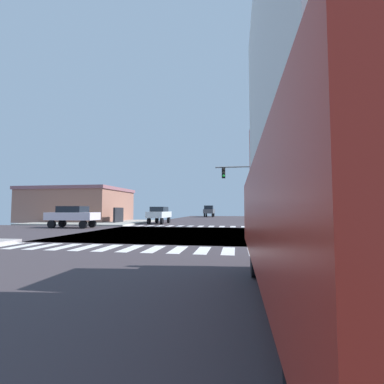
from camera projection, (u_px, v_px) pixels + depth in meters
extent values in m
cube|color=#3C3439|center=(183.00, 234.00, 18.12)|extent=(14.00, 90.00, 0.05)
cube|color=#3C3439|center=(183.00, 234.00, 18.12)|extent=(90.00, 12.00, 0.05)
cube|color=#A09B91|center=(328.00, 224.00, 27.83)|extent=(12.00, 12.00, 0.14)
cube|color=#9F9C93|center=(96.00, 222.00, 32.05)|extent=(12.00, 12.00, 0.14)
cube|color=silver|center=(4.00, 245.00, 12.03)|extent=(0.50, 2.00, 0.01)
cube|color=silver|center=(24.00, 246.00, 11.87)|extent=(0.50, 2.00, 0.01)
cube|color=silver|center=(44.00, 246.00, 11.70)|extent=(0.50, 2.00, 0.01)
cube|color=silver|center=(65.00, 247.00, 11.54)|extent=(0.50, 2.00, 0.01)
cube|color=silver|center=(86.00, 247.00, 11.38)|extent=(0.50, 2.00, 0.01)
cube|color=silver|center=(108.00, 248.00, 11.22)|extent=(0.50, 2.00, 0.01)
cube|color=silver|center=(131.00, 248.00, 11.05)|extent=(0.50, 2.00, 0.01)
cube|color=silver|center=(154.00, 249.00, 10.89)|extent=(0.50, 2.00, 0.01)
cube|color=silver|center=(178.00, 250.00, 10.73)|extent=(0.50, 2.00, 0.01)
cube|color=silver|center=(203.00, 250.00, 10.57)|extent=(0.50, 2.00, 0.01)
cube|color=silver|center=(228.00, 251.00, 10.40)|extent=(0.50, 2.00, 0.01)
cube|color=silver|center=(255.00, 252.00, 10.24)|extent=(0.50, 2.00, 0.01)
cube|color=silver|center=(282.00, 252.00, 10.08)|extent=(0.50, 2.00, 0.01)
cube|color=silver|center=(310.00, 253.00, 9.92)|extent=(0.50, 2.00, 0.01)
cube|color=silver|center=(130.00, 226.00, 26.40)|extent=(0.50, 2.00, 0.01)
cube|color=silver|center=(140.00, 226.00, 26.24)|extent=(0.50, 2.00, 0.01)
cube|color=silver|center=(150.00, 226.00, 26.08)|extent=(0.50, 2.00, 0.01)
cube|color=silver|center=(160.00, 226.00, 25.92)|extent=(0.50, 2.00, 0.01)
cube|color=silver|center=(170.00, 226.00, 25.76)|extent=(0.50, 2.00, 0.01)
cube|color=silver|center=(180.00, 226.00, 25.59)|extent=(0.50, 2.00, 0.01)
cube|color=silver|center=(190.00, 226.00, 25.43)|extent=(0.50, 2.00, 0.01)
cube|color=silver|center=(201.00, 226.00, 25.27)|extent=(0.50, 2.00, 0.01)
cube|color=silver|center=(211.00, 226.00, 25.11)|extent=(0.50, 2.00, 0.01)
cube|color=silver|center=(222.00, 227.00, 24.94)|extent=(0.50, 2.00, 0.01)
cube|color=silver|center=(233.00, 227.00, 24.78)|extent=(0.50, 2.00, 0.01)
cube|color=silver|center=(244.00, 227.00, 24.62)|extent=(0.50, 2.00, 0.01)
cube|color=silver|center=(255.00, 227.00, 24.46)|extent=(0.50, 2.00, 0.01)
cube|color=silver|center=(266.00, 227.00, 24.29)|extent=(0.50, 2.00, 0.01)
cylinder|color=gray|center=(286.00, 194.00, 24.42)|extent=(0.20, 0.20, 6.01)
cylinder|color=gray|center=(250.00, 167.00, 25.11)|extent=(6.45, 0.14, 0.14)
cube|color=black|center=(253.00, 172.00, 25.02)|extent=(0.32, 0.40, 1.00)
sphere|color=black|center=(253.00, 169.00, 24.80)|extent=(0.22, 0.22, 0.22)
sphere|color=black|center=(254.00, 172.00, 24.78)|extent=(0.22, 0.22, 0.22)
sphere|color=green|center=(254.00, 175.00, 24.76)|extent=(0.22, 0.22, 0.22)
cube|color=black|center=(224.00, 173.00, 25.47)|extent=(0.32, 0.40, 1.00)
sphere|color=black|center=(223.00, 169.00, 25.25)|extent=(0.22, 0.22, 0.22)
sphere|color=black|center=(223.00, 173.00, 25.23)|extent=(0.22, 0.22, 0.22)
sphere|color=green|center=(223.00, 176.00, 25.21)|extent=(0.22, 0.22, 0.22)
cylinder|color=gray|center=(270.00, 194.00, 37.07)|extent=(0.16, 0.16, 7.28)
cylinder|color=gray|center=(264.00, 169.00, 37.41)|extent=(1.40, 0.10, 0.10)
ellipsoid|color=silver|center=(259.00, 170.00, 37.52)|extent=(0.60, 0.32, 0.20)
cube|color=#956251|center=(79.00, 206.00, 35.28)|extent=(11.51, 9.27, 3.96)
cube|color=#87555D|center=(79.00, 190.00, 35.42)|extent=(11.81, 9.57, 0.40)
cube|color=black|center=(118.00, 215.00, 30.46)|extent=(0.24, 2.20, 1.80)
cylinder|color=black|center=(162.00, 221.00, 28.57)|extent=(0.26, 0.68, 0.68)
cylinder|color=black|center=(149.00, 221.00, 28.81)|extent=(0.26, 0.68, 0.68)
cylinder|color=black|center=(169.00, 220.00, 31.45)|extent=(0.26, 0.68, 0.68)
cylinder|color=black|center=(157.00, 220.00, 31.68)|extent=(0.26, 0.68, 0.68)
cube|color=silver|center=(159.00, 215.00, 30.17)|extent=(1.80, 4.30, 0.66)
cube|color=black|center=(159.00, 209.00, 30.21)|extent=(1.55, 2.24, 0.54)
cylinder|color=black|center=(92.00, 224.00, 23.77)|extent=(0.68, 0.26, 0.68)
cylinder|color=black|center=(83.00, 225.00, 22.35)|extent=(0.68, 0.26, 0.68)
cylinder|color=black|center=(62.00, 223.00, 24.24)|extent=(0.68, 0.26, 0.68)
cylinder|color=black|center=(52.00, 224.00, 22.83)|extent=(0.68, 0.26, 0.68)
cube|color=silver|center=(73.00, 216.00, 23.34)|extent=(4.30, 1.80, 0.66)
cube|color=black|center=(73.00, 209.00, 23.38)|extent=(2.24, 1.55, 0.54)
cylinder|color=black|center=(212.00, 215.00, 54.04)|extent=(0.26, 0.74, 0.74)
cylinder|color=black|center=(204.00, 215.00, 54.30)|extent=(0.26, 0.74, 0.74)
cylinder|color=black|center=(214.00, 215.00, 57.46)|extent=(0.26, 0.74, 0.74)
cylinder|color=black|center=(206.00, 215.00, 57.72)|extent=(0.26, 0.74, 0.74)
cube|color=#545357|center=(209.00, 211.00, 55.93)|extent=(2.00, 5.10, 0.86)
cube|color=black|center=(209.00, 207.00, 55.10)|extent=(1.76, 1.78, 0.75)
cylinder|color=black|center=(367.00, 226.00, 20.14)|extent=(0.68, 0.26, 0.68)
cylinder|color=black|center=(377.00, 227.00, 18.73)|extent=(0.68, 0.26, 0.68)
cylinder|color=black|center=(325.00, 226.00, 20.62)|extent=(0.68, 0.26, 0.68)
cylinder|color=black|center=(332.00, 227.00, 19.20)|extent=(0.68, 0.26, 0.68)
cube|color=#A51D20|center=(349.00, 217.00, 19.72)|extent=(4.30, 1.80, 0.66)
cube|color=black|center=(349.00, 209.00, 19.75)|extent=(2.24, 1.55, 0.54)
cylinder|color=black|center=(256.00, 260.00, 6.48)|extent=(0.26, 0.80, 0.80)
cylinder|color=black|center=(342.00, 263.00, 6.17)|extent=(0.26, 0.80, 0.80)
cube|color=#A7271B|center=(334.00, 215.00, 3.99)|extent=(2.40, 7.20, 1.49)
cube|color=white|center=(361.00, 39.00, 3.05)|extent=(2.30, 4.18, 2.56)
cube|color=#A7271B|center=(298.00, 149.00, 6.21)|extent=(2.11, 2.02, 1.49)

